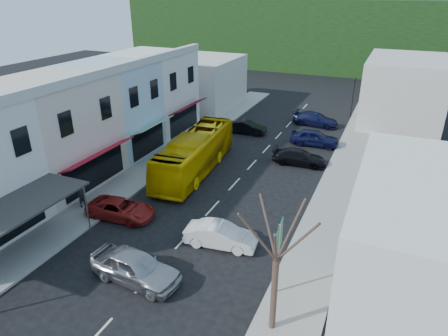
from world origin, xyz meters
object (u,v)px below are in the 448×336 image
Objects in this scene: car_white at (221,235)px; traffic_signal at (353,98)px; bus at (195,154)px; street_tree at (276,260)px; car_silver at (135,269)px; pedestrian_left at (82,195)px; direction_sign at (277,261)px; car_red at (121,208)px.

traffic_signal is (3.62, 29.15, 1.61)m from car_white.
car_white is 29.42m from traffic_signal.
street_tree reaches higher than bus.
bus is 13.64m from car_silver.
direction_sign is (14.52, -2.89, 1.02)m from pedestrian_left.
bus is 2.52× the size of car_red.
direction_sign is at bearing -129.94° from car_white.
car_white is at bearing -59.99° from bus.
street_tree reaches higher than direction_sign.
bus is 2.64× the size of car_silver.
car_red is at bearing 156.69° from street_tree.
street_tree reaches higher than car_red.
car_red is 3.14m from pedestrian_left.
direction_sign reaches higher than car_white.
car_white is at bearing 66.42° from traffic_signal.
car_white is at bearing 141.63° from direction_sign.
traffic_signal is at bearing 59.53° from bus.
street_tree is at bearing -100.77° from pedestrian_left.
street_tree is at bearing -117.82° from car_red.
car_silver is 8.99m from pedestrian_left.
car_red is at bearing 47.41° from car_silver.
car_white is 2.59× the size of pedestrian_left.
car_silver is at bearing -170.51° from direction_sign.
bus is at bearing -19.05° from pedestrian_left.
street_tree is (0.51, -2.19, 1.73)m from direction_sign.
car_white is 5.09m from direction_sign.
bus reaches higher than car_silver.
direction_sign is (11.40, -2.94, 1.32)m from car_red.
direction_sign is at bearing 103.05° from street_tree.
pedestrian_left is (-3.12, -0.05, 0.30)m from car_red.
street_tree reaches higher than car_white.
street_tree is 34.04m from traffic_signal.
car_white is at bearing -83.37° from pedestrian_left.
car_red is 0.61× the size of street_tree.
car_red is 30.89m from traffic_signal.
car_silver is 0.95× the size of traffic_signal.
car_white is 0.96× the size of car_red.
street_tree is at bearing -56.65° from bus.
bus is at bearing 48.10° from traffic_signal.
bus is 2.51× the size of traffic_signal.
car_silver is 0.96× the size of car_red.
car_red is (-1.17, -8.40, -0.85)m from bus.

